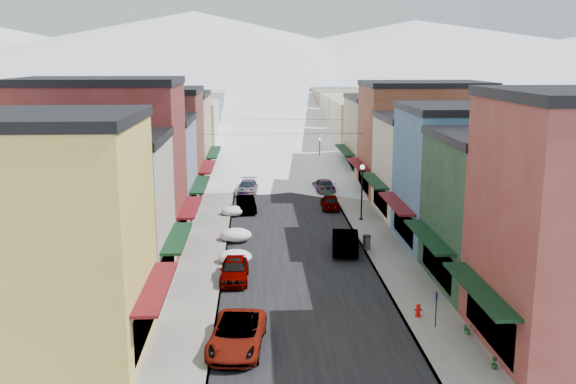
{
  "coord_description": "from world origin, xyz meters",
  "views": [
    {
      "loc": [
        -2.84,
        -25.08,
        13.92
      ],
      "look_at": [
        0.0,
        30.12,
        2.22
      ],
      "focal_mm": 40.0,
      "sensor_mm": 36.0,
      "label": 1
    }
  ],
  "objects": [
    {
      "name": "overhead_cables",
      "position": [
        0.0,
        47.5,
        6.2
      ],
      "size": [
        16.4,
        15.04,
        0.04
      ],
      "color": "black",
      "rests_on": "ground"
    },
    {
      "name": "bldg_l_cream",
      "position": [
        -13.19,
        12.5,
        4.76
      ],
      "size": [
        11.3,
        8.2,
        9.5
      ],
      "color": "#BAA995",
      "rests_on": "ground"
    },
    {
      "name": "bldg_l_brick_far",
      "position": [
        -14.19,
        38.0,
        5.51
      ],
      "size": [
        13.3,
        9.2,
        11.0
      ],
      "color": "maroon",
      "rests_on": "ground"
    },
    {
      "name": "car_gray_suv",
      "position": [
        4.1,
        32.92,
        0.69
      ],
      "size": [
        1.8,
        4.14,
        1.39
      ],
      "primitive_type": "imported",
      "rotation": [
        0.0,
        0.0,
        3.1
      ],
      "color": "gray",
      "rests_on": "ground"
    },
    {
      "name": "bldg_r_cream",
      "position": [
        13.69,
        30.0,
        4.51
      ],
      "size": [
        12.3,
        9.2,
        9.0
      ],
      "color": "beige",
      "rests_on": "ground"
    },
    {
      "name": "car_silver_wagon",
      "position": [
        -3.68,
        39.92,
        0.7
      ],
      "size": [
        2.22,
        4.91,
        1.4
      ],
      "primitive_type": "imported",
      "rotation": [
        0.0,
        0.0,
        -0.06
      ],
      "color": "#9A9CA2",
      "rests_on": "ground"
    },
    {
      "name": "trash_can",
      "position": [
        5.2,
        19.51,
        0.68
      ],
      "size": [
        0.61,
        0.61,
        1.03
      ],
      "color": "#55575A",
      "rests_on": "sidewalk_right"
    },
    {
      "name": "bldg_r_green",
      "position": [
        13.19,
        12.0,
        4.76
      ],
      "size": [
        11.3,
        9.2,
        9.5
      ],
      "color": "#1B3823",
      "rests_on": "ground"
    },
    {
      "name": "car_white_suv",
      "position": [
        -3.82,
        3.91,
        0.75
      ],
      "size": [
        3.08,
        5.67,
        1.51
      ],
      "primitive_type": "imported",
      "rotation": [
        0.0,
        0.0,
        -0.11
      ],
      "color": "white",
      "rests_on": "ground"
    },
    {
      "name": "distant_blocks",
      "position": [
        0.0,
        83.0,
        4.0
      ],
      "size": [
        34.0,
        55.0,
        8.0
      ],
      "color": "gray",
      "rests_on": "ground"
    },
    {
      "name": "car_dark_hatch",
      "position": [
        -3.72,
        32.24,
        0.7
      ],
      "size": [
        1.99,
        4.39,
        1.4
      ],
      "primitive_type": "imported",
      "rotation": [
        0.0,
        0.0,
        0.12
      ],
      "color": "black",
      "rests_on": "ground"
    },
    {
      "name": "bldg_l_yellow",
      "position": [
        -13.19,
        4.0,
        5.76
      ],
      "size": [
        11.3,
        8.7,
        11.5
      ],
      "color": "#D7BD4F",
      "rests_on": "ground"
    },
    {
      "name": "parking_sign",
      "position": [
        6.42,
        5.65,
        1.28
      ],
      "size": [
        0.06,
        0.26,
        1.94
      ],
      "color": "black",
      "rests_on": "sidewalk_right"
    },
    {
      "name": "sidewalk_left",
      "position": [
        -6.6,
        60.0,
        0.07
      ],
      "size": [
        3.2,
        160.0,
        0.15
      ],
      "primitive_type": "cube",
      "color": "gray",
      "rests_on": "ground"
    },
    {
      "name": "streetlamp_far",
      "position": [
        5.2,
        54.22,
        2.57
      ],
      "size": [
        0.32,
        0.32,
        3.84
      ],
      "color": "black",
      "rests_on": "sidewalk_right"
    },
    {
      "name": "mountain_ridge",
      "position": [
        -19.47,
        277.18,
        14.36
      ],
      "size": [
        670.0,
        340.0,
        34.0
      ],
      "color": "silver",
      "rests_on": "ground"
    },
    {
      "name": "snow_pile_mid",
      "position": [
        -4.39,
        22.58,
        0.49
      ],
      "size": [
        2.42,
        2.69,
        1.02
      ],
      "color": "white",
      "rests_on": "ground"
    },
    {
      "name": "planter_far",
      "position": [
        7.8,
        1.0,
        0.42
      ],
      "size": [
        0.38,
        0.38,
        0.54
      ],
      "primitive_type": "imported",
      "rotation": [
        0.0,
        0.0,
        0.31
      ],
      "color": "#244F25",
      "rests_on": "sidewalk_right"
    },
    {
      "name": "bldg_l_grayblue",
      "position": [
        -13.19,
        29.0,
        4.51
      ],
      "size": [
        11.3,
        9.2,
        9.0
      ],
      "color": "gray",
      "rests_on": "ground"
    },
    {
      "name": "car_black_sedan",
      "position": [
        4.3,
        40.63,
        0.68
      ],
      "size": [
        2.31,
        4.86,
        1.37
      ],
      "primitive_type": "imported",
      "rotation": [
        0.0,
        0.0,
        3.23
      ],
      "color": "black",
      "rests_on": "ground"
    },
    {
      "name": "curb_right",
      "position": [
        5.05,
        60.0,
        0.07
      ],
      "size": [
        0.1,
        160.0,
        0.15
      ],
      "primitive_type": "cube",
      "color": "slate",
      "rests_on": "ground"
    },
    {
      "name": "sidewalk_right",
      "position": [
        6.6,
        60.0,
        0.07
      ],
      "size": [
        3.2,
        160.0,
        0.15
      ],
      "primitive_type": "cube",
      "color": "gray",
      "rests_on": "ground"
    },
    {
      "name": "bldg_r_tan",
      "position": [
        13.19,
        49.0,
        4.76
      ],
      "size": [
        11.3,
        11.2,
        9.5
      ],
      "color": "#998964",
      "rests_on": "ground"
    },
    {
      "name": "snow_pile_far",
      "position": [
        -4.88,
        30.7,
        0.42
      ],
      "size": [
        2.09,
        2.49,
        0.88
      ],
      "color": "white",
      "rests_on": "ground"
    },
    {
      "name": "snow_pile_near",
      "position": [
        -4.28,
        17.12,
        0.46
      ],
      "size": [
        2.3,
        2.61,
        0.97
      ],
      "color": "white",
      "rests_on": "ground"
    },
    {
      "name": "bldg_r_blue",
      "position": [
        13.19,
        21.0,
        5.26
      ],
      "size": [
        11.3,
        9.2,
        10.5
      ],
      "color": "#3E698D",
      "rests_on": "ground"
    },
    {
      "name": "road",
      "position": [
        0.0,
        60.0,
        0.01
      ],
      "size": [
        10.0,
        160.0,
        0.01
      ],
      "primitive_type": "cube",
      "color": "black",
      "rests_on": "ground"
    },
    {
      "name": "planter_near",
      "position": [
        7.8,
        4.71,
        0.44
      ],
      "size": [
        0.59,
        0.54,
        0.58
      ],
      "primitive_type": "imported",
      "rotation": [
        0.0,
        0.0,
        0.18
      ],
      "color": "#387032",
      "rests_on": "sidewalk_right"
    },
    {
      "name": "bldg_r_brick_far",
      "position": [
        14.19,
        39.0,
        5.76
      ],
      "size": [
        13.3,
        9.2,
        11.5
      ],
      "color": "brown",
      "rests_on": "ground"
    },
    {
      "name": "streetlamp_near",
      "position": [
        6.22,
        28.1,
        3.18
      ],
      "size": [
        0.4,
        0.4,
        4.8
      ],
      "color": "black",
      "rests_on": "sidewalk_right"
    },
    {
      "name": "bldg_l_brick_near",
      "position": [
        -13.69,
        20.5,
        6.26
      ],
      "size": [
        12.3,
        8.2,
        12.5
      ],
      "color": "maroon",
      "rests_on": "ground"
    },
    {
      "name": "car_lane_silver",
      "position": [
        -0.99,
        55.91,
        0.69
      ],
      "size": [
        1.94,
        4.16,
        1.38
      ],
      "primitive_type": "imported",
      "rotation": [
        0.0,
        0.0,
        -0.08
      ],
      "color": "#A6A8AF",
      "rests_on": "ground"
    },
    {
      "name": "car_green_sedan",
      "position": [
        3.6,
        19.47,
        0.86
      ],
      "size": [
        2.41,
        5.41,
        1.72
      ],
      "primitive_type": "imported",
      "rotation": [
        0.0,
        0.0,
        3.03
      ],
      "color": "black",
      "rests_on": "ground"
    },
    {
      "name": "curb_left",
      "position": [
        -5.05,
        60.0,
        0.07
      ],
      "size": [
        0.1,
        160.0,
        0.15
      ],
      "primitive_type": "cube",
      "color": "slate",
      "rests_on": "ground"
    },
    {
      "name": "car_silver_sedan",
      "position": [
        -4.24,
        13.63,
        0.74
      ],
      "size": [
        1.84,
        4.39,
        1.48
      ],
      "primitive_type": "imported",
      "rotation": [
        0.0,
        0.0,
        -0.02
      ],
      "color": "#A9ACB2",
      "rests_on": "ground"
    },
    {
      "name": "car_lane_white",
      "position": [
        0.6,
        70.47,
        0.66
      ],
      "size": [
        2.49,
        4.9,
        1.32
      ],
      "primitive_type": "imported",
      "rotation": [
        0.0,
        0.0,
        3.08
      ],
      "color": "white",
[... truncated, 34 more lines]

